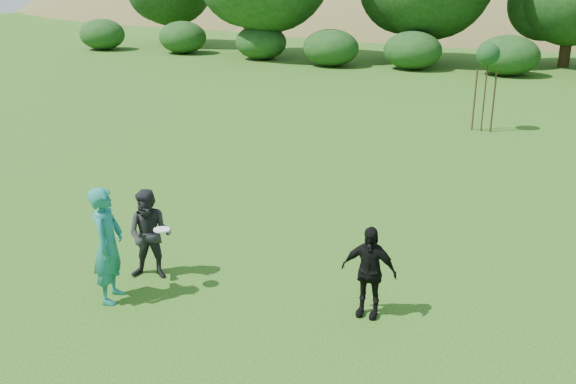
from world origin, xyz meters
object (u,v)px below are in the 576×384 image
player_teal (108,245)px  sapling (488,57)px  player_black (369,272)px  player_grey (150,235)px

player_teal → sapling: size_ratio=0.67×
player_teal → player_black: bearing=-92.2°
player_teal → sapling: sapling is taller
player_black → sapling: size_ratio=0.51×
sapling → player_teal: bearing=-103.0°
player_grey → sapling: 13.78m
player_grey → player_black: (3.76, 0.42, -0.06)m
player_grey → sapling: bearing=56.3°
player_grey → sapling: size_ratio=0.56×
player_grey → player_black: size_ratio=1.08×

